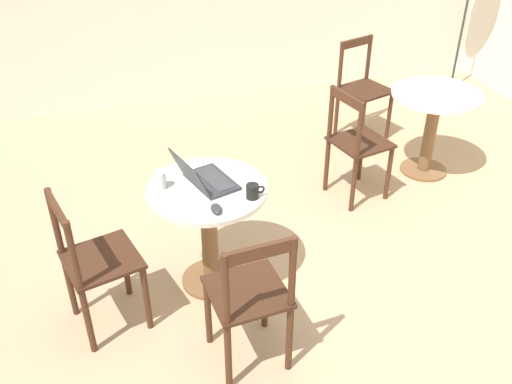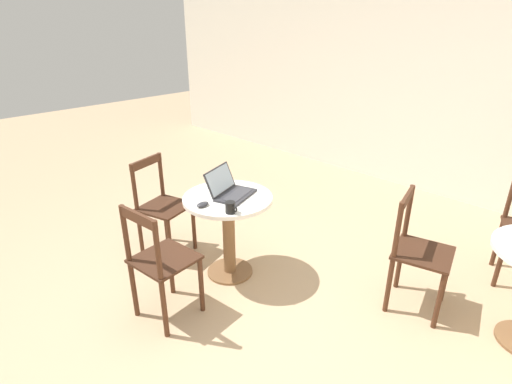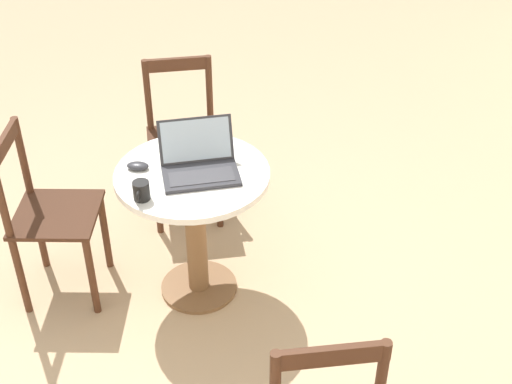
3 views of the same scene
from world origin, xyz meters
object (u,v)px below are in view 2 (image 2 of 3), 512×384
chair_near_left (162,207)px  mug (231,207)px  chair_near_front (160,263)px  mouse (203,204)px  laptop (231,190)px  drinking_glass (213,179)px  cafe_table_near (228,218)px  chair_mid_left (417,253)px

chair_near_left → mug: bearing=0.8°
chair_near_front → mouse: chair_near_front is taller
laptop → drinking_glass: laptop is taller
chair_near_left → mouse: size_ratio=8.78×
cafe_table_near → chair_near_left: chair_near_left is taller
chair_mid_left → cafe_table_near: bearing=-152.1°
cafe_table_near → chair_mid_left: size_ratio=0.80×
laptop → drinking_glass: size_ratio=3.85×
chair_near_left → drinking_glass: (0.42, 0.26, 0.31)m
chair_near_front → chair_mid_left: size_ratio=1.00×
chair_near_front → laptop: 0.78m
cafe_table_near → chair_near_left: size_ratio=0.80×
chair_mid_left → laptop: (-1.26, -0.63, 0.30)m
chair_near_front → mug: (0.16, 0.51, 0.30)m
drinking_glass → chair_near_front: bearing=-67.2°
chair_mid_left → laptop: laptop is taller
chair_near_front → cafe_table_near: bearing=95.4°
mug → drinking_glass: 0.53m
cafe_table_near → chair_near_front: size_ratio=0.80×
mouse → mug: size_ratio=0.93×
cafe_table_near → mouse: (0.00, -0.25, 0.20)m
chair_near_left → laptop: bearing=18.2°
laptop → drinking_glass: (-0.25, 0.04, 0.01)m
chair_mid_left → drinking_glass: chair_mid_left is taller
mouse → mug: mug is taller
chair_near_left → mug: 0.94m
chair_mid_left → drinking_glass: 1.65m
mouse → drinking_glass: size_ratio=0.95×
chair_near_left → drinking_glass: bearing=31.3°
chair_mid_left → mug: 1.36m
laptop → drinking_glass: bearing=171.9°
chair_near_front → drinking_glass: chair_near_front is taller
laptop → mouse: size_ratio=4.03×
chair_near_left → chair_mid_left: bearing=23.8°
chair_near_front → mouse: 0.52m
cafe_table_near → mug: bearing=-37.5°
cafe_table_near → laptop: bearing=95.6°
chair_near_front → chair_mid_left: (1.19, 1.35, 0.00)m
laptop → mouse: bearing=-89.2°
chair_near_front → mouse: (-0.06, 0.44, 0.27)m
chair_near_left → laptop: size_ratio=2.18×
chair_near_left → laptop: 0.76m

